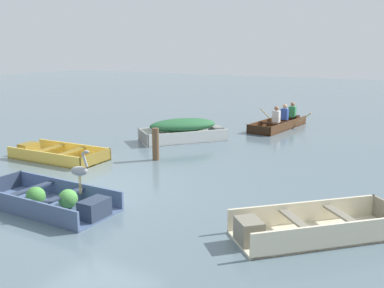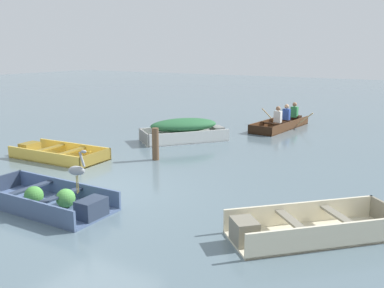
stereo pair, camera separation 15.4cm
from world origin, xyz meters
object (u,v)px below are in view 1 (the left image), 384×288
at_px(skiff_yellow_mid_moored, 55,155).
at_px(skiff_cream_far_moored, 311,228).
at_px(rowboat_dark_varnish_with_crew, 281,122).
at_px(mooring_post, 156,144).
at_px(skiff_white_near_moored, 184,128).
at_px(dinghy_slate_blue_foreground, 51,201).
at_px(heron_on_dinghy, 80,170).

relative_size(skiff_yellow_mid_moored, skiff_cream_far_moored, 1.01).
relative_size(rowboat_dark_varnish_with_crew, mooring_post, 3.75).
bearing_deg(skiff_white_near_moored, mooring_post, -75.61).
bearing_deg(rowboat_dark_varnish_with_crew, dinghy_slate_blue_foreground, -95.01).
height_order(dinghy_slate_blue_foreground, skiff_white_near_moored, skiff_white_near_moored).
bearing_deg(skiff_cream_far_moored, mooring_post, 151.25).
bearing_deg(rowboat_dark_varnish_with_crew, skiff_cream_far_moored, -68.25).
xyz_separation_m(skiff_cream_far_moored, mooring_post, (-5.13, 2.81, 0.31)).
height_order(skiff_white_near_moored, rowboat_dark_varnish_with_crew, rowboat_dark_varnish_with_crew).
bearing_deg(rowboat_dark_varnish_with_crew, mooring_post, -101.24).
distance_m(dinghy_slate_blue_foreground, mooring_post, 4.13).
bearing_deg(dinghy_slate_blue_foreground, heron_on_dinghy, 5.04).
distance_m(skiff_yellow_mid_moored, rowboat_dark_varnish_with_crew, 8.92).
height_order(skiff_white_near_moored, heron_on_dinghy, heron_on_dinghy).
height_order(skiff_cream_far_moored, mooring_post, mooring_post).
relative_size(skiff_cream_far_moored, rowboat_dark_varnish_with_crew, 0.81).
xyz_separation_m(skiff_white_near_moored, skiff_yellow_mid_moored, (-1.89, -3.93, -0.33)).
xyz_separation_m(skiff_yellow_mid_moored, mooring_post, (2.56, 1.32, 0.34)).
distance_m(skiff_yellow_mid_moored, heron_on_dinghy, 4.66).
xyz_separation_m(dinghy_slate_blue_foreground, mooring_post, (-0.39, 4.10, 0.30)).
relative_size(skiff_white_near_moored, mooring_post, 3.27).
relative_size(skiff_yellow_mid_moored, rowboat_dark_varnish_with_crew, 0.82).
xyz_separation_m(skiff_yellow_mid_moored, heron_on_dinghy, (3.71, -2.71, 0.77)).
bearing_deg(rowboat_dark_varnish_with_crew, skiff_white_near_moored, -116.10).
bearing_deg(rowboat_dark_varnish_with_crew, heron_on_dinghy, -91.00).
xyz_separation_m(dinghy_slate_blue_foreground, skiff_cream_far_moored, (4.74, 1.28, -0.00)).
bearing_deg(mooring_post, rowboat_dark_varnish_with_crew, 78.76).
bearing_deg(skiff_cream_far_moored, skiff_white_near_moored, 136.89).
distance_m(skiff_white_near_moored, heron_on_dinghy, 6.90).
bearing_deg(skiff_yellow_mid_moored, heron_on_dinghy, -36.19).
height_order(skiff_cream_far_moored, rowboat_dark_varnish_with_crew, rowboat_dark_varnish_with_crew).
bearing_deg(skiff_yellow_mid_moored, skiff_white_near_moored, 64.29).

